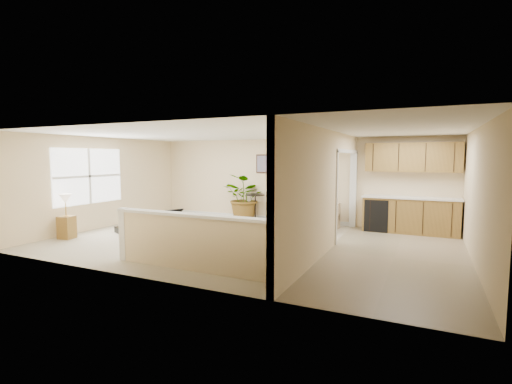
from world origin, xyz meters
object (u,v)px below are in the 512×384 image
at_px(piano_bench, 171,229).
at_px(accent_table, 255,204).
at_px(lamp_stand, 66,220).
at_px(small_plant, 320,220).
at_px(loveseat, 308,215).
at_px(piano, 152,209).
at_px(palm_plant, 246,198).

relative_size(piano_bench, accent_table, 0.94).
distance_m(accent_table, lamp_stand, 5.15).
relative_size(accent_table, lamp_stand, 0.77).
distance_m(small_plant, lamp_stand, 6.38).
bearing_deg(lamp_stand, accent_table, 53.26).
relative_size(loveseat, small_plant, 2.70).
xyz_separation_m(piano_bench, lamp_stand, (-2.36, -0.96, 0.20)).
xyz_separation_m(loveseat, lamp_stand, (-4.86, -3.76, 0.11)).
xyz_separation_m(accent_table, small_plant, (2.16, -0.47, -0.28)).
distance_m(piano_bench, lamp_stand, 2.55).
relative_size(piano, loveseat, 1.34).
xyz_separation_m(loveseat, palm_plant, (-2.11, 0.38, 0.36)).
distance_m(piano_bench, small_plant, 3.94).
height_order(accent_table, palm_plant, palm_plant).
bearing_deg(lamp_stand, piano, 46.60).
bearing_deg(small_plant, accent_table, 167.59).
bearing_deg(small_plant, loveseat, 163.87).
distance_m(loveseat, accent_table, 1.83).
xyz_separation_m(piano_bench, small_plant, (2.88, 2.69, -0.00)).
xyz_separation_m(small_plant, lamp_stand, (-5.23, -3.65, 0.20)).
height_order(piano_bench, small_plant, small_plant).
bearing_deg(small_plant, piano, -150.37).
relative_size(piano, small_plant, 3.61).
xyz_separation_m(accent_table, lamp_stand, (-3.08, -4.12, -0.08)).
height_order(piano, palm_plant, piano).
xyz_separation_m(piano_bench, accent_table, (0.72, 3.16, 0.27)).
bearing_deg(lamp_stand, palm_plant, 56.35).
bearing_deg(loveseat, small_plant, -14.03).
bearing_deg(palm_plant, piano, -117.18).
bearing_deg(palm_plant, lamp_stand, -123.65).
relative_size(accent_table, small_plant, 1.37).
bearing_deg(palm_plant, accent_table, -1.42).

